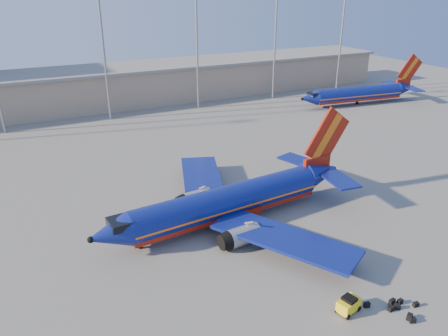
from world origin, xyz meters
The scene contains 7 objects.
ground centered at (0.00, 0.00, 0.00)m, with size 220.00×220.00×0.00m, color slate.
terminal_building centered at (10.00, 58.00, 4.32)m, with size 122.00×16.00×8.50m.
light_mast_row centered at (5.00, 46.00, 17.55)m, with size 101.60×1.60×28.65m.
aircraft_main centered at (-2.16, -2.84, 2.52)m, with size 34.82×33.40×11.79m.
aircraft_second centered at (50.32, 32.05, 2.51)m, with size 32.26×12.50×10.94m.
baggage_tug centered at (-0.89, -21.35, 0.78)m, with size 2.31×1.70×1.50m.
luggage_pile centered at (3.04, -23.20, 0.24)m, with size 4.41×3.61×0.55m.
Camera 1 is at (-23.82, -42.98, 25.86)m, focal length 35.00 mm.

